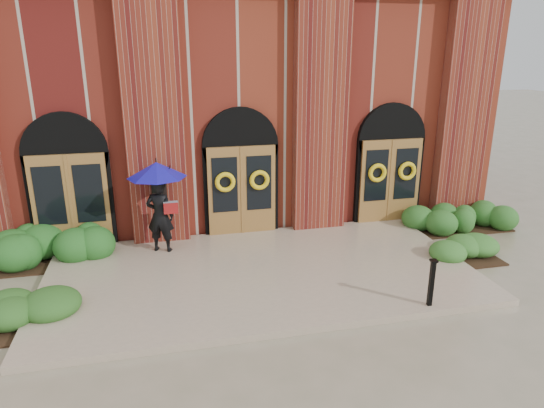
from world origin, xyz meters
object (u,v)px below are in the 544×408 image
object	(u,v)px
hedge_wall_left	(43,247)
hedge_wall_right	(459,218)
metal_post	(432,282)
man_with_umbrella	(158,190)

from	to	relation	value
hedge_wall_left	hedge_wall_right	world-z (taller)	hedge_wall_left
metal_post	man_with_umbrella	bearing A→B (deg)	141.87
man_with_umbrella	metal_post	size ratio (longest dim) A/B	2.33
man_with_umbrella	hedge_wall_right	world-z (taller)	man_with_umbrella
metal_post	hedge_wall_left	size ratio (longest dim) A/B	0.31
metal_post	hedge_wall_left	bearing A→B (deg)	151.81
man_with_umbrella	hedge_wall_left	size ratio (longest dim) A/B	0.72
metal_post	hedge_wall_right	xyz separation A→B (m)	(3.43, 4.15, -0.33)
metal_post	hedge_wall_right	bearing A→B (deg)	50.47
man_with_umbrella	metal_post	xyz separation A→B (m)	(5.29, -4.15, -1.12)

